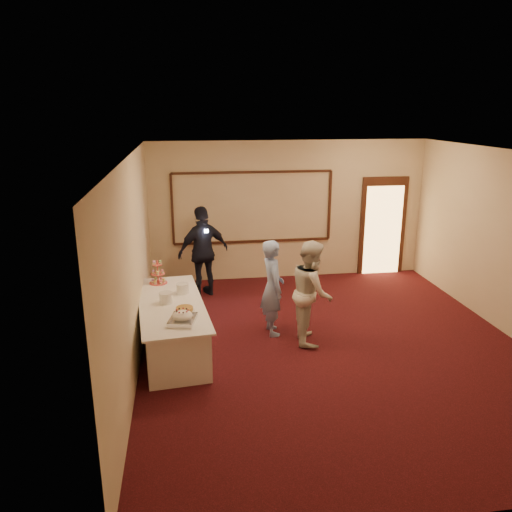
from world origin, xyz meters
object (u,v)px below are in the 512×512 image
at_px(man, 273,287).
at_px(guest, 203,252).
at_px(plate_stack_b, 182,288).
at_px(pavlova_tray, 183,317).
at_px(buffet_table, 172,326).
at_px(woman, 312,292).
at_px(plate_stack_a, 166,298).
at_px(tart, 185,309).
at_px(cupcake_stand, 158,274).

bearing_deg(man, guest, 23.65).
height_order(plate_stack_b, man, man).
relative_size(pavlova_tray, man, 0.33).
height_order(buffet_table, man, man).
bearing_deg(pavlova_tray, woman, 19.97).
height_order(buffet_table, pavlova_tray, pavlova_tray).
bearing_deg(plate_stack_a, pavlova_tray, -72.06).
bearing_deg(plate_stack_a, woman, -0.34).
bearing_deg(tart, plate_stack_b, 91.93).
bearing_deg(tart, guest, 81.37).
bearing_deg(plate_stack_a, tart, -52.25).
distance_m(buffet_table, woman, 2.26).
bearing_deg(plate_stack_a, cupcake_stand, 99.47).
bearing_deg(plate_stack_a, man, 11.64).
distance_m(buffet_table, pavlova_tray, 0.90).
bearing_deg(buffet_table, guest, 75.22).
bearing_deg(pavlova_tray, man, 36.95).
height_order(buffet_table, plate_stack_a, plate_stack_a).
height_order(plate_stack_a, guest, guest).
xyz_separation_m(plate_stack_a, tart, (0.27, -0.35, -0.06)).
xyz_separation_m(man, woman, (0.57, -0.37, 0.03)).
height_order(pavlova_tray, cupcake_stand, cupcake_stand).
relative_size(man, guest, 0.88).
bearing_deg(plate_stack_a, guest, 73.58).
bearing_deg(plate_stack_b, cupcake_stand, 126.10).
bearing_deg(man, woman, -127.63).
distance_m(plate_stack_b, woman, 2.07).
bearing_deg(plate_stack_b, guest, 77.39).
xyz_separation_m(plate_stack_b, woman, (2.03, -0.40, -0.02)).
bearing_deg(pavlova_tray, guest, 81.95).
xyz_separation_m(cupcake_stand, plate_stack_b, (0.41, -0.56, -0.08)).
height_order(plate_stack_b, guest, guest).
relative_size(pavlova_tray, cupcake_stand, 1.19).
xyz_separation_m(plate_stack_a, man, (1.72, 0.35, -0.05)).
bearing_deg(woman, plate_stack_b, 86.61).
bearing_deg(woman, pavlova_tray, 117.66).
relative_size(man, woman, 0.96).
distance_m(tart, man, 1.61).
xyz_separation_m(plate_stack_b, guest, (0.43, 1.90, 0.06)).
bearing_deg(plate_stack_a, plate_stack_b, 57.13).
height_order(cupcake_stand, plate_stack_b, cupcake_stand).
distance_m(buffet_table, tart, 0.58).
bearing_deg(plate_stack_b, buffet_table, -114.82).
relative_size(cupcake_stand, plate_stack_b, 2.21).
bearing_deg(plate_stack_b, pavlova_tray, -90.23).
relative_size(pavlova_tray, plate_stack_b, 2.63).
bearing_deg(man, cupcake_stand, 67.96).
relative_size(cupcake_stand, guest, 0.25).
distance_m(pavlova_tray, cupcake_stand, 1.74).
relative_size(pavlova_tray, plate_stack_a, 2.56).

